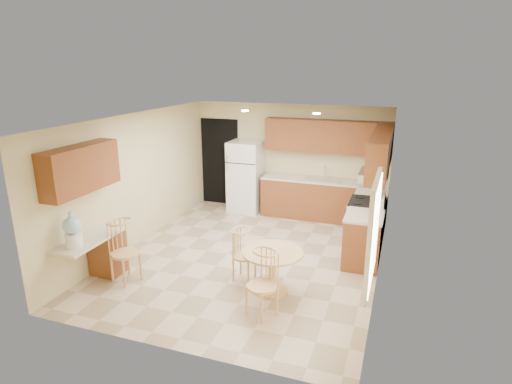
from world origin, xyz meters
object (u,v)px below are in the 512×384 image
(stove, at_px, (366,224))
(chair_table_b, at_px, (260,281))
(chair_desk, at_px, (120,248))
(chair_table_a, at_px, (242,252))
(water_crock, at_px, (73,231))
(dining_table, at_px, (272,266))
(refrigerator, at_px, (246,177))

(stove, relative_size, chair_table_b, 1.15)
(chair_desk, bearing_deg, chair_table_a, 129.62)
(chair_table_b, bearing_deg, chair_desk, 21.19)
(chair_table_a, xyz_separation_m, water_crock, (-2.22, -1.16, 0.50))
(dining_table, xyz_separation_m, chair_desk, (-2.32, -0.53, 0.17))
(stove, distance_m, water_crock, 5.09)
(chair_table_a, bearing_deg, water_crock, -57.64)
(chair_table_a, distance_m, chair_desk, 1.90)
(refrigerator, height_order, chair_table_a, refrigerator)
(dining_table, distance_m, chair_desk, 2.38)
(chair_desk, bearing_deg, dining_table, 120.92)
(refrigerator, distance_m, chair_table_a, 3.47)
(dining_table, height_order, chair_table_b, chair_table_b)
(dining_table, height_order, water_crock, water_crock)
(chair_table_a, relative_size, chair_table_b, 0.89)
(chair_table_b, relative_size, water_crock, 1.76)
(refrigerator, height_order, chair_desk, refrigerator)
(stove, bearing_deg, chair_desk, -141.85)
(water_crock, bearing_deg, chair_table_a, 27.57)
(stove, bearing_deg, dining_table, -117.76)
(dining_table, bearing_deg, chair_table_a, 162.88)
(refrigerator, relative_size, stove, 1.52)
(chair_table_a, xyz_separation_m, chair_desk, (-1.77, -0.70, 0.10))
(refrigerator, relative_size, chair_table_b, 1.74)
(dining_table, relative_size, chair_table_b, 0.97)
(dining_table, bearing_deg, stove, 62.24)
(stove, xyz_separation_m, chair_table_b, (-1.11, -2.94, 0.11))
(chair_table_b, height_order, water_crock, water_crock)
(refrigerator, height_order, dining_table, refrigerator)
(stove, xyz_separation_m, water_crock, (-3.92, -3.19, 0.54))
(chair_table_b, bearing_deg, chair_table_a, -30.24)
(refrigerator, distance_m, chair_desk, 4.00)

